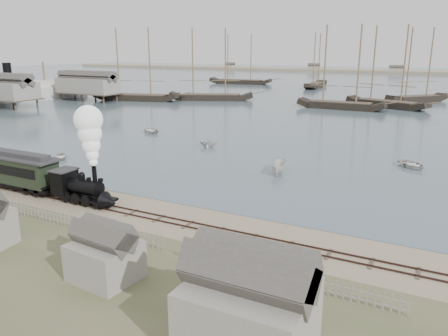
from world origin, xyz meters
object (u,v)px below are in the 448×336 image
at_px(locomotive, 88,162).
at_px(beached_dinghy, 73,188).
at_px(passenger_coach, 4,167).
at_px(steamship, 9,82).

relative_size(locomotive, beached_dinghy, 2.46).
distance_m(locomotive, passenger_coach, 12.30).
xyz_separation_m(passenger_coach, beached_dinghy, (7.54, 2.17, -1.87)).
bearing_deg(beached_dinghy, steamship, 77.09).
relative_size(passenger_coach, beached_dinghy, 3.98).
distance_m(locomotive, beached_dinghy, 6.37).
distance_m(passenger_coach, beached_dinghy, 8.06).
relative_size(locomotive, steamship, 0.19).
distance_m(locomotive, steamship, 95.85).
bearing_deg(locomotive, beached_dinghy, 154.83).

